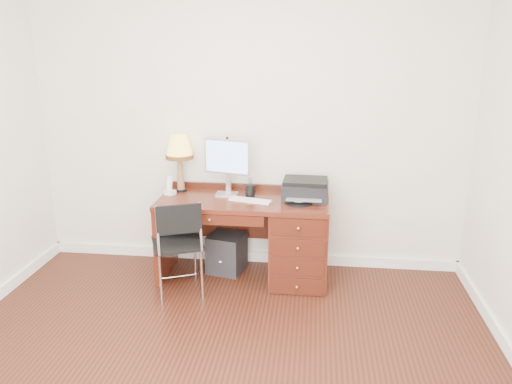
# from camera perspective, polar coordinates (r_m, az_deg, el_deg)

# --- Properties ---
(ground) EXTENTS (4.00, 4.00, 0.00)m
(ground) POSITION_cam_1_polar(r_m,az_deg,el_deg) (3.51, -4.79, -19.67)
(ground) COLOR black
(ground) RESTS_ON ground
(room_shell) EXTENTS (4.00, 4.00, 4.00)m
(room_shell) POSITION_cam_1_polar(r_m,az_deg,el_deg) (4.00, -2.97, -13.77)
(room_shell) COLOR silver
(room_shell) RESTS_ON ground
(desk) EXTENTS (1.50, 0.67, 0.75)m
(desk) POSITION_cam_1_polar(r_m,az_deg,el_deg) (4.50, 2.68, -5.02)
(desk) COLOR #531D11
(desk) RESTS_ON ground
(monitor) EXTENTS (0.44, 0.19, 0.51)m
(monitor) POSITION_cam_1_polar(r_m,az_deg,el_deg) (4.48, -3.37, 3.69)
(monitor) COLOR silver
(monitor) RESTS_ON desk
(keyboard) EXTENTS (0.39, 0.19, 0.01)m
(keyboard) POSITION_cam_1_polar(r_m,az_deg,el_deg) (4.35, -0.65, -0.95)
(keyboard) COLOR white
(keyboard) RESTS_ON desk
(mouse_pad) EXTENTS (0.24, 0.24, 0.05)m
(mouse_pad) POSITION_cam_1_polar(r_m,az_deg,el_deg) (4.30, 4.89, -1.12)
(mouse_pad) COLOR black
(mouse_pad) RESTS_ON desk
(printer) EXTENTS (0.41, 0.32, 0.18)m
(printer) POSITION_cam_1_polar(r_m,az_deg,el_deg) (4.42, 5.65, 0.35)
(printer) COLOR black
(printer) RESTS_ON desk
(leg_lamp) EXTENTS (0.26, 0.26, 0.52)m
(leg_lamp) POSITION_cam_1_polar(r_m,az_deg,el_deg) (4.60, -8.75, 4.72)
(leg_lamp) COLOR black
(leg_lamp) RESTS_ON desk
(phone) EXTENTS (0.10, 0.10, 0.17)m
(phone) POSITION_cam_1_polar(r_m,az_deg,el_deg) (4.59, -9.81, 0.32)
(phone) COLOR white
(phone) RESTS_ON desk
(pen_cup) EXTENTS (0.09, 0.09, 0.11)m
(pen_cup) POSITION_cam_1_polar(r_m,az_deg,el_deg) (4.47, -0.67, 0.16)
(pen_cup) COLOR black
(pen_cup) RESTS_ON desk
(chair) EXTENTS (0.53, 0.54, 0.85)m
(chair) POSITION_cam_1_polar(r_m,az_deg,el_deg) (4.20, -9.25, -5.32)
(chair) COLOR black
(chair) RESTS_ON ground
(equipment_box) EXTENTS (0.37, 0.37, 0.36)m
(equipment_box) POSITION_cam_1_polar(r_m,az_deg,el_deg) (4.73, -3.36, -6.93)
(equipment_box) COLOR black
(equipment_box) RESTS_ON ground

